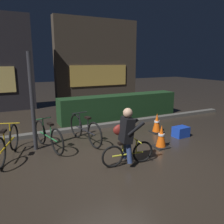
# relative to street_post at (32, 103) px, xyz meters

# --- Properties ---
(ground_plane) EXTENTS (40.00, 40.00, 0.00)m
(ground_plane) POSITION_rel_street_post_xyz_m (1.65, -1.20, -1.20)
(ground_plane) COLOR #2D261E
(sidewalk_curb) EXTENTS (12.00, 0.24, 0.12)m
(sidewalk_curb) POSITION_rel_street_post_xyz_m (1.65, 1.00, -1.14)
(sidewalk_curb) COLOR #56544F
(sidewalk_curb) RESTS_ON ground
(hedge_row) EXTENTS (4.80, 0.70, 0.90)m
(hedge_row) POSITION_rel_street_post_xyz_m (3.45, 1.90, -0.75)
(hedge_row) COLOR #19381C
(hedge_row) RESTS_ON ground
(storefront_right) EXTENTS (4.67, 0.54, 4.38)m
(storefront_right) POSITION_rel_street_post_xyz_m (4.25, 6.00, 0.98)
(storefront_right) COLOR #42382D
(storefront_right) RESTS_ON ground
(street_post) EXTENTS (0.10, 0.10, 2.40)m
(street_post) POSITION_rel_street_post_xyz_m (0.00, 0.00, 0.00)
(street_post) COLOR #2D2D33
(street_post) RESTS_ON ground
(parked_bike_left_mid) EXTENTS (0.60, 1.59, 0.77)m
(parked_bike_left_mid) POSITION_rel_street_post_xyz_m (-0.64, -0.28, -0.85)
(parked_bike_left_mid) COLOR black
(parked_bike_left_mid) RESTS_ON ground
(parked_bike_center_left) EXTENTS (0.50, 1.59, 0.75)m
(parked_bike_center_left) POSITION_rel_street_post_xyz_m (0.30, -0.12, -0.86)
(parked_bike_center_left) COLOR black
(parked_bike_center_left) RESTS_ON ground
(parked_bike_center_right) EXTENTS (0.46, 1.70, 0.79)m
(parked_bike_center_right) POSITION_rel_street_post_xyz_m (1.28, -0.08, -0.84)
(parked_bike_center_right) COLOR black
(parked_bike_center_right) RESTS_ON ground
(traffic_cone_near) EXTENTS (0.36, 0.36, 0.60)m
(traffic_cone_near) POSITION_rel_street_post_xyz_m (2.91, -1.30, -0.91)
(traffic_cone_near) COLOR black
(traffic_cone_near) RESTS_ON ground
(traffic_cone_far) EXTENTS (0.36, 0.36, 0.60)m
(traffic_cone_far) POSITION_rel_street_post_xyz_m (3.59, -0.24, -0.91)
(traffic_cone_far) COLOR black
(traffic_cone_far) RESTS_ON ground
(blue_crate) EXTENTS (0.46, 0.34, 0.30)m
(blue_crate) POSITION_rel_street_post_xyz_m (3.96, -0.90, -1.05)
(blue_crate) COLOR #193DB7
(blue_crate) RESTS_ON ground
(cyclist) EXTENTS (1.19, 0.55, 1.25)m
(cyclist) POSITION_rel_street_post_xyz_m (1.61, -1.75, -0.57)
(cyclist) COLOR black
(cyclist) RESTS_ON ground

